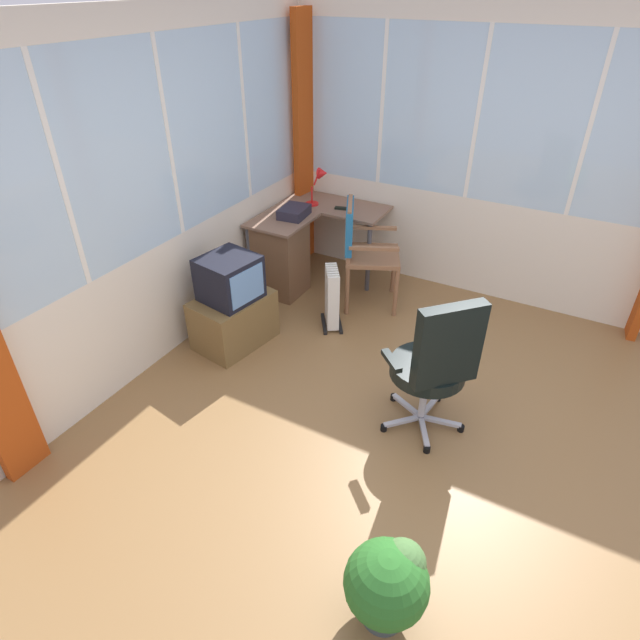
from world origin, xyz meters
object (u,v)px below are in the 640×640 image
object	(u,v)px
office_chair	(436,361)
space_heater	(332,296)
desk	(285,252)
tv_remote	(342,208)
paper_tray	(294,212)
desk_lamp	(320,180)
tv_on_stand	(233,306)
wooden_armchair	(359,241)
potted_plant	(388,582)

from	to	relation	value
office_chair	space_heater	size ratio (longest dim) A/B	1.91
desk	tv_remote	size ratio (longest dim) A/B	7.44
paper_tray	space_heater	world-z (taller)	paper_tray
desk_lamp	tv_on_stand	size ratio (longest dim) A/B	0.45
tv_on_stand	office_chair	bearing A→B (deg)	-97.08
wooden_armchair	office_chair	distance (m)	1.75
desk	office_chair	bearing A→B (deg)	-122.49
tv_remote	desk	bearing A→B (deg)	129.25
tv_remote	office_chair	world-z (taller)	office_chair
wooden_armchair	office_chair	size ratio (longest dim) A/B	0.93
tv_on_stand	wooden_armchair	bearing A→B (deg)	-29.83
tv_remote	tv_on_stand	xyz separation A→B (m)	(-1.48, 0.26, -0.39)
desk	space_heater	xyz separation A→B (m)	(-0.34, -0.69, -0.12)
desk_lamp	potted_plant	size ratio (longest dim) A/B	0.74
office_chair	tv_on_stand	distance (m)	1.81
tv_remote	office_chair	bearing A→B (deg)	-152.91
potted_plant	paper_tray	bearing A→B (deg)	38.41
space_heater	wooden_armchair	bearing A→B (deg)	-4.93
potted_plant	tv_on_stand	bearing A→B (deg)	53.02
desk	office_chair	xyz separation A→B (m)	(-1.20, -1.88, 0.20)
desk	potted_plant	bearing A→B (deg)	-139.66
desk_lamp	wooden_armchair	xyz separation A→B (m)	(-0.43, -0.64, -0.33)
paper_tray	space_heater	bearing A→B (deg)	-125.46
paper_tray	potted_plant	distance (m)	3.38
tv_on_stand	desk_lamp	bearing A→B (deg)	0.42
wooden_armchair	potted_plant	distance (m)	2.98
office_chair	tv_remote	bearing A→B (deg)	41.82
desk	paper_tray	bearing A→B (deg)	-19.20
tv_remote	wooden_armchair	xyz separation A→B (m)	(-0.39, -0.37, -0.11)
office_chair	space_heater	world-z (taller)	office_chair
desk	wooden_armchair	world-z (taller)	wooden_armchair
office_chair	desk_lamp	bearing A→B (deg)	45.77
wooden_armchair	tv_on_stand	distance (m)	1.29
desk_lamp	paper_tray	world-z (taller)	desk_lamp
tv_remote	desk_lamp	bearing A→B (deg)	65.85
desk	tv_on_stand	xyz separation A→B (m)	(-0.98, -0.10, -0.05)
desk_lamp	wooden_armchair	distance (m)	0.84
potted_plant	desk_lamp	bearing A→B (deg)	33.71
desk_lamp	office_chair	xyz separation A→B (m)	(-1.74, -1.79, -0.36)
potted_plant	space_heater	bearing A→B (deg)	33.53
paper_tray	tv_on_stand	distance (m)	1.18
desk	potted_plant	world-z (taller)	desk
wooden_armchair	potted_plant	world-z (taller)	wooden_armchair
office_chair	space_heater	bearing A→B (deg)	54.16
desk	paper_tray	xyz separation A→B (m)	(0.12, -0.04, 0.38)
tv_remote	space_heater	size ratio (longest dim) A/B	0.27
paper_tray	tv_remote	bearing A→B (deg)	-40.40
office_chair	space_heater	xyz separation A→B (m)	(0.86, 1.19, -0.32)
paper_tray	office_chair	distance (m)	2.27
space_heater	tv_on_stand	bearing A→B (deg)	137.51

